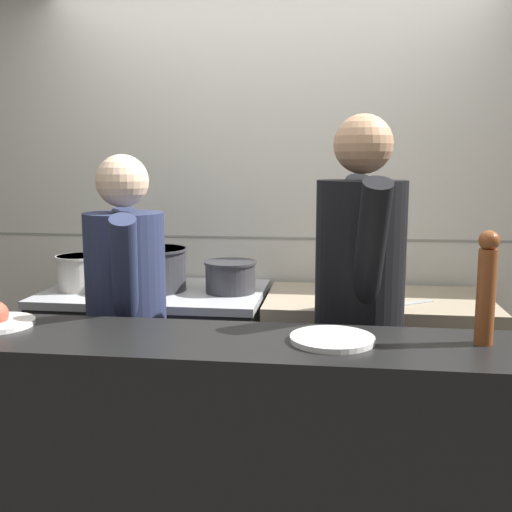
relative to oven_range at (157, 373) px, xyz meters
The scene contains 13 objects.
wall_back_tiled 1.10m from the oven_range, 34.81° to the left, with size 8.00×0.06×2.60m.
oven_range is the anchor object (origin of this frame).
prep_counter 1.15m from the oven_range, ahead, with size 1.11×0.65×0.90m.
pass_counter 1.26m from the oven_range, 62.79° to the right, with size 2.91×0.45×1.00m.
stock_pot 0.68m from the oven_range, behind, with size 0.24×0.24×0.18m.
sauce_pot 0.57m from the oven_range, 125.71° to the right, with size 0.36×0.36×0.22m.
braising_pot 0.67m from the oven_range, ahead, with size 0.27×0.27×0.16m.
mixing_bowl_steel 1.24m from the oven_range, ahead, with size 0.26×0.26×0.10m.
chefs_knife 1.31m from the oven_range, ahead, with size 0.33×0.24×0.02m.
plated_dish_appetiser 1.54m from the oven_range, 49.81° to the right, with size 0.27×0.27×0.02m.
pepper_mill 1.91m from the oven_range, 37.06° to the right, with size 0.06×0.06×0.36m.
chef_head_cook 0.79m from the oven_range, 82.89° to the right, with size 0.42×0.69×1.60m.
chef_sous 1.30m from the oven_range, 29.48° to the right, with size 0.40×0.77×1.76m.
Camera 1 is at (0.36, -2.07, 1.57)m, focal length 42.00 mm.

